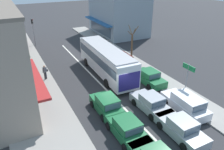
# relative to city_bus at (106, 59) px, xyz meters

# --- Properties ---
(ground_plane) EXTENTS (140.00, 140.00, 0.00)m
(ground_plane) POSITION_rel_city_bus_xyz_m (-1.61, -5.19, -1.88)
(ground_plane) COLOR #2D2D30
(lane_centre_line) EXTENTS (0.20, 28.00, 0.01)m
(lane_centre_line) POSITION_rel_city_bus_xyz_m (-1.61, -1.19, -1.88)
(lane_centre_line) COLOR silver
(lane_centre_line) RESTS_ON ground
(sidewalk_left) EXTENTS (5.20, 44.00, 0.14)m
(sidewalk_left) POSITION_rel_city_bus_xyz_m (-8.41, 0.81, -1.81)
(sidewalk_left) COLOR gray
(sidewalk_left) RESTS_ON ground
(kerb_right) EXTENTS (2.80, 44.00, 0.12)m
(kerb_right) POSITION_rel_city_bus_xyz_m (4.59, 0.81, -1.82)
(kerb_right) COLOR gray
(kerb_right) RESTS_ON ground
(building_right_far) EXTENTS (8.57, 10.59, 9.24)m
(building_right_far) POSITION_rel_city_bus_xyz_m (9.88, 15.14, 2.73)
(building_right_far) COLOR #84939E
(building_right_far) RESTS_ON ground
(city_bus) EXTENTS (2.98, 10.93, 3.23)m
(city_bus) POSITION_rel_city_bus_xyz_m (0.00, 0.00, 0.00)
(city_bus) COLOR silver
(city_bus) RESTS_ON ground
(sedan_queue_gap_filler) EXTENTS (1.92, 4.21, 1.47)m
(sedan_queue_gap_filler) POSITION_rel_city_bus_xyz_m (0.29, -11.94, -1.22)
(sedan_queue_gap_filler) COLOR #9EA3A8
(sedan_queue_gap_filler) RESTS_ON ground
(sedan_adjacent_lane_lead) EXTENTS (1.91, 4.20, 1.47)m
(sedan_adjacent_lane_lead) POSITION_rel_city_bus_xyz_m (-3.26, -10.21, -1.22)
(sedan_adjacent_lane_lead) COLOR #1E6638
(sedan_adjacent_lane_lead) RESTS_ON ground
(sedan_queue_far_back) EXTENTS (1.97, 4.24, 1.47)m
(sedan_queue_far_back) POSITION_rel_city_bus_xyz_m (0.30, -8.28, -1.22)
(sedan_queue_far_back) COLOR #9EA3A8
(sedan_queue_far_back) RESTS_ON ground
(hatchback_behind_bus_near) EXTENTS (1.84, 3.71, 1.54)m
(hatchback_behind_bus_near) POSITION_rel_city_bus_xyz_m (-3.23, -6.78, -1.17)
(hatchback_behind_bus_near) COLOR #1E6638
(hatchback_behind_bus_near) RESTS_ON ground
(parked_wagon_kerb_front) EXTENTS (2.06, 4.56, 1.58)m
(parked_wagon_kerb_front) POSITION_rel_city_bus_xyz_m (2.81, -9.74, -1.14)
(parked_wagon_kerb_front) COLOR silver
(parked_wagon_kerb_front) RESTS_ON ground
(parked_sedan_kerb_second) EXTENTS (1.93, 4.22, 1.47)m
(parked_sedan_kerb_second) POSITION_rel_city_bus_xyz_m (3.13, -4.04, -1.22)
(parked_sedan_kerb_second) COLOR #1E6638
(parked_sedan_kerb_second) RESTS_ON ground
(parked_wagon_kerb_third) EXTENTS (2.00, 4.53, 1.58)m
(parked_wagon_kerb_third) POSITION_rel_city_bus_xyz_m (2.79, 1.36, -1.14)
(parked_wagon_kerb_third) COLOR #561E19
(parked_wagon_kerb_third) RESTS_ON ground
(traffic_light_downstreet) EXTENTS (0.33, 0.24, 4.20)m
(traffic_light_downstreet) POSITION_rel_city_bus_xyz_m (-5.47, 14.83, 0.97)
(traffic_light_downstreet) COLOR gray
(traffic_light_downstreet) RESTS_ON ground
(directional_road_sign) EXTENTS (0.10, 1.40, 3.60)m
(directional_road_sign) POSITION_rel_city_bus_xyz_m (4.08, -8.32, 0.80)
(directional_road_sign) COLOR gray
(directional_road_sign) RESTS_ON ground
(street_tree_right) EXTENTS (1.63, 1.72, 4.59)m
(street_tree_right) POSITION_rel_city_bus_xyz_m (4.93, 2.38, 0.27)
(street_tree_right) COLOR brown
(street_tree_right) RESTS_ON ground
(pedestrian_with_handbag_near) EXTENTS (0.61, 0.50, 1.63)m
(pedestrian_with_handbag_near) POSITION_rel_city_bus_xyz_m (-6.58, 1.63, -0.81)
(pedestrian_with_handbag_near) COLOR #333338
(pedestrian_with_handbag_near) RESTS_ON sidewalk_left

